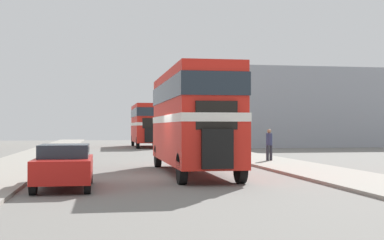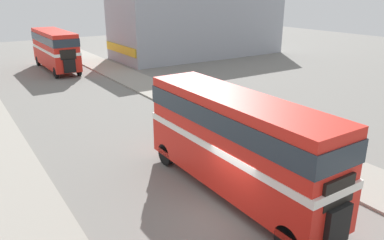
{
  "view_description": "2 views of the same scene",
  "coord_description": "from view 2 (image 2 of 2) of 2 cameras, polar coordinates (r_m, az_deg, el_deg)",
  "views": [
    {
      "loc": [
        -2.5,
        -21.1,
        1.99
      ],
      "look_at": [
        1.29,
        1.24,
        2.28
      ],
      "focal_mm": 50.0,
      "sensor_mm": 36.0,
      "label": 1
    },
    {
      "loc": [
        -7.95,
        -9.56,
        8.2
      ],
      "look_at": [
        1.29,
        4.45,
        2.35
      ],
      "focal_mm": 35.0,
      "sensor_mm": 36.0,
      "label": 2
    }
  ],
  "objects": [
    {
      "name": "sidewalk_right",
      "position": [
        19.33,
        21.42,
        -7.11
      ],
      "size": [
        3.5,
        120.0,
        0.12
      ],
      "color": "gray",
      "rests_on": "ground_plane"
    },
    {
      "name": "shop_building_block",
      "position": [
        49.8,
        0.99,
        14.28
      ],
      "size": [
        21.89,
        8.74,
        7.8
      ],
      "color": "#999EA8",
      "rests_on": "ground_plane"
    },
    {
      "name": "double_decker_bus",
      "position": [
        15.28,
        6.7,
        -2.65
      ],
      "size": [
        2.4,
        10.09,
        4.27
      ],
      "color": "red",
      "rests_on": "ground_plane"
    },
    {
      "name": "pedestrian_walking",
      "position": [
        23.56,
        6.96,
        1.57
      ],
      "size": [
        0.35,
        0.35,
        1.75
      ],
      "color": "#282833",
      "rests_on": "sidewalk_right"
    },
    {
      "name": "bus_distant",
      "position": [
        42.79,
        -20.16,
        10.41
      ],
      "size": [
        2.55,
        9.82,
        4.17
      ],
      "color": "red",
      "rests_on": "ground_plane"
    },
    {
      "name": "ground_plane",
      "position": [
        14.89,
        5.45,
        -14.29
      ],
      "size": [
        120.0,
        120.0,
        0.0
      ],
      "primitive_type": "plane",
      "color": "slate"
    }
  ]
}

